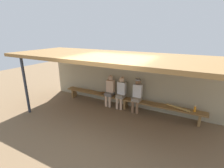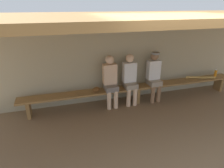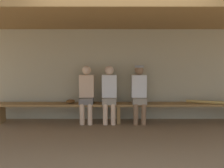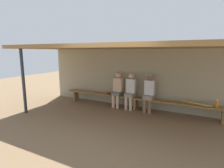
{
  "view_description": "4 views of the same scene",
  "coord_description": "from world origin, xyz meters",
  "views": [
    {
      "loc": [
        2.45,
        -4.26,
        3.06
      ],
      "look_at": [
        -0.5,
        1.28,
        1.08
      ],
      "focal_mm": 26.37,
      "sensor_mm": 36.0,
      "label": 1
    },
    {
      "loc": [
        -1.96,
        -2.75,
        2.49
      ],
      "look_at": [
        -0.79,
        1.25,
        0.74
      ],
      "focal_mm": 30.52,
      "sensor_mm": 36.0,
      "label": 2
    },
    {
      "loc": [
        -0.15,
        -4.0,
        1.53
      ],
      "look_at": [
        -0.17,
        1.3,
        0.94
      ],
      "focal_mm": 38.77,
      "sensor_mm": 36.0,
      "label": 3
    },
    {
      "loc": [
        2.16,
        -4.5,
        2.1
      ],
      "look_at": [
        -0.77,
        1.15,
        0.95
      ],
      "focal_mm": 28.91,
      "sensor_mm": 36.0,
      "label": 4
    }
  ],
  "objects": [
    {
      "name": "player_in_blue",
      "position": [
        -0.74,
        1.55,
        0.73
      ],
      "size": [
        0.34,
        0.42,
        1.34
      ],
      "color": "slate",
      "rests_on": "ground"
    },
    {
      "name": "baseball_glove_tan",
      "position": [
        -1.12,
        1.55,
        0.51
      ],
      "size": [
        0.29,
        0.29,
        0.09
      ],
      "primitive_type": "ellipsoid",
      "rotation": [
        0.0,
        0.0,
        3.99
      ],
      "color": "brown",
      "rests_on": "bench"
    },
    {
      "name": "baseball_bat",
      "position": [
        2.02,
        1.55,
        0.49
      ],
      "size": [
        0.83,
        0.31,
        0.07
      ],
      "primitive_type": "cylinder",
      "rotation": [
        0.0,
        1.57,
        -0.3
      ],
      "color": "tan",
      "rests_on": "bench"
    },
    {
      "name": "player_rightmost",
      "position": [
        0.48,
        1.55,
        0.75
      ],
      "size": [
        0.34,
        0.42,
        1.34
      ],
      "color": "gray",
      "rests_on": "ground"
    },
    {
      "name": "bench",
      "position": [
        0.0,
        1.55,
        0.39
      ],
      "size": [
        6.0,
        0.36,
        0.46
      ],
      "color": "olive",
      "rests_on": "ground"
    },
    {
      "name": "back_wall",
      "position": [
        0.0,
        2.0,
        1.1
      ],
      "size": [
        8.0,
        0.2,
        2.2
      ],
      "primitive_type": "cube",
      "color": "tan",
      "rests_on": "ground"
    },
    {
      "name": "dugout_roof",
      "position": [
        0.0,
        0.7,
        2.26
      ],
      "size": [
        8.0,
        2.8,
        0.12
      ],
      "primitive_type": "cube",
      "color": "olive",
      "rests_on": "back_wall"
    },
    {
      "name": "ground_plane",
      "position": [
        0.0,
        0.0,
        0.0
      ],
      "size": [
        24.0,
        24.0,
        0.0
      ],
      "primitive_type": "plane",
      "color": "brown"
    },
    {
      "name": "player_shirtless_tan",
      "position": [
        -0.22,
        1.55,
        0.73
      ],
      "size": [
        0.34,
        0.42,
        1.34
      ],
      "color": "gray",
      "rests_on": "ground"
    }
  ]
}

